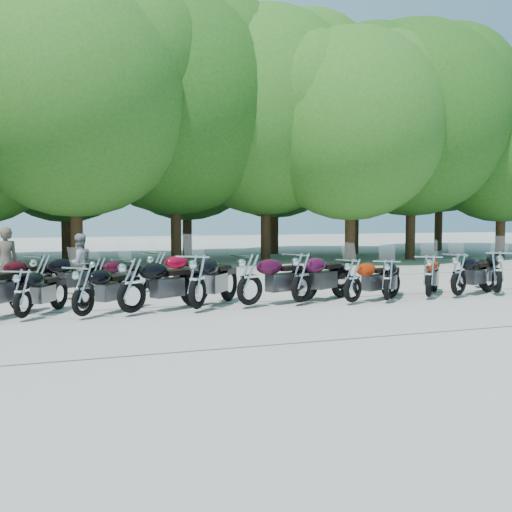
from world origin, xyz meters
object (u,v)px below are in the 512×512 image
object	(u,v)px
motorcycle_4	(197,280)
motorcycle_13	(42,276)
motorcycle_14	(98,275)
motorcycle_15	(158,271)
rider_0	(5,262)
motorcycle_1	(22,292)
motorcycle_8	(388,278)
motorcycle_3	(132,283)
motorcycle_11	(497,270)
motorcycle_7	(353,279)
motorcycle_6	(301,276)
motorcycle_2	(83,289)
motorcycle_5	(250,278)
motorcycle_10	(459,273)
rider_1	(79,264)
motorcycle_9	(429,274)

from	to	relation	value
motorcycle_4	motorcycle_13	size ratio (longest dim) A/B	1.08
motorcycle_14	motorcycle_15	bearing A→B (deg)	-131.79
motorcycle_15	rider_0	distance (m)	3.87
motorcycle_1	motorcycle_8	size ratio (longest dim) A/B	0.99
motorcycle_3	motorcycle_8	xyz separation A→B (m)	(5.93, -0.15, -0.10)
motorcycle_4	motorcycle_8	world-z (taller)	motorcycle_4
motorcycle_11	rider_0	xyz separation A→B (m)	(-11.89, 4.00, 0.24)
motorcycle_3	motorcycle_7	bearing A→B (deg)	-120.13
motorcycle_3	motorcycle_6	world-z (taller)	motorcycle_6
motorcycle_6	motorcycle_14	distance (m)	5.03
motorcycle_2	motorcycle_5	bearing A→B (deg)	-132.17
motorcycle_10	rider_1	distance (m)	9.67
motorcycle_3	motorcycle_15	bearing A→B (deg)	-49.03
motorcycle_4	motorcycle_8	distance (m)	4.55
motorcycle_5	motorcycle_14	bearing A→B (deg)	28.15
motorcycle_1	rider_1	bearing A→B (deg)	-80.44
motorcycle_13	motorcycle_15	xyz separation A→B (m)	(2.76, 0.15, 0.00)
motorcycle_10	rider_0	world-z (taller)	rider_0
motorcycle_6	motorcycle_8	bearing A→B (deg)	-129.56
motorcycle_1	rider_1	size ratio (longest dim) A/B	1.29
motorcycle_2	motorcycle_14	distance (m)	2.89
motorcycle_5	motorcycle_6	xyz separation A→B (m)	(1.24, 0.00, -0.00)
motorcycle_8	motorcycle_13	size ratio (longest dim) A/B	0.90
motorcycle_7	motorcycle_13	bearing A→B (deg)	43.81
motorcycle_9	motorcycle_15	size ratio (longest dim) A/B	0.95
motorcycle_6	motorcycle_9	world-z (taller)	motorcycle_6
motorcycle_9	motorcycle_2	bearing A→B (deg)	41.42
motorcycle_4	motorcycle_10	size ratio (longest dim) A/B	1.10
motorcycle_8	motorcycle_15	bearing A→B (deg)	8.88
motorcycle_8	motorcycle_14	distance (m)	7.00
motorcycle_4	rider_1	bearing A→B (deg)	-21.44
motorcycle_5	motorcycle_8	size ratio (longest dim) A/B	1.18
motorcycle_1	motorcycle_4	bearing A→B (deg)	-153.48
motorcycle_2	motorcycle_3	distance (m)	0.96
motorcycle_5	motorcycle_14	world-z (taller)	motorcycle_5
motorcycle_1	motorcycle_4	xyz separation A→B (m)	(3.48, -0.12, 0.12)
motorcycle_3	motorcycle_10	bearing A→B (deg)	-118.67
motorcycle_2	motorcycle_5	distance (m)	3.57
motorcycle_8	rider_0	world-z (taller)	rider_0
motorcycle_3	motorcycle_5	world-z (taller)	motorcycle_5
motorcycle_3	motorcycle_7	xyz separation A→B (m)	(5.00, -0.16, -0.07)
motorcycle_6	motorcycle_10	bearing A→B (deg)	-123.87
motorcycle_11	rider_0	world-z (taller)	rider_0
motorcycle_3	motorcycle_13	distance (m)	3.10
motorcycle_9	motorcycle_6	bearing A→B (deg)	38.78
motorcycle_1	motorcycle_5	xyz separation A→B (m)	(4.70, 0.00, 0.11)
motorcycle_4	motorcycle_5	size ratio (longest dim) A/B	1.02
motorcycle_2	motorcycle_15	xyz separation A→B (m)	(1.99, 2.76, 0.04)
motorcycle_2	motorcycle_4	world-z (taller)	motorcycle_4
motorcycle_3	rider_0	bearing A→B (deg)	4.42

